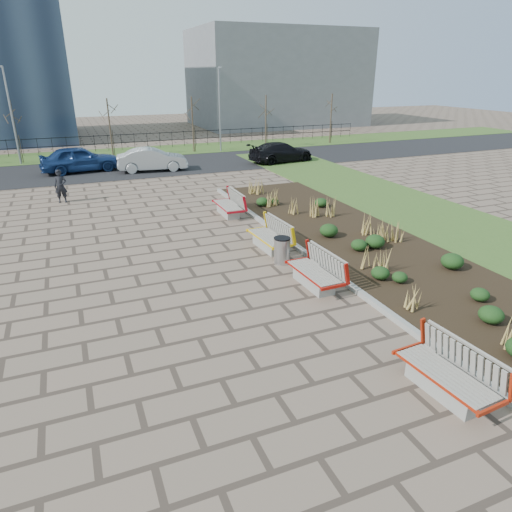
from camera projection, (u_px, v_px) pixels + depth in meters
name	position (u px, v px, depth m)	size (l,w,h in m)	color
ground	(245.00, 349.00, 10.23)	(120.00, 120.00, 0.00)	#6F5A4C
planting_bed	(355.00, 240.00, 16.70)	(4.50, 18.00, 0.10)	black
planting_curb	(298.00, 248.00, 15.87)	(0.16, 18.00, 0.15)	gray
grass_verge_near	(455.00, 225.00, 18.38)	(5.00, 38.00, 0.04)	#33511E
grass_verge_far	(111.00, 154.00, 34.21)	(80.00, 5.00, 0.04)	#33511E
road	(121.00, 169.00, 29.08)	(80.00, 7.00, 0.02)	black
bench_a	(446.00, 372.00, 8.65)	(0.90, 2.10, 1.00)	#AD220B
bench_b	(314.00, 270.00, 13.05)	(0.90, 2.10, 1.00)	#A6130B
bench_c	(269.00, 235.00, 15.81)	(0.90, 2.10, 1.00)	yellow
bench_d	(228.00, 204.00, 19.54)	(0.90, 2.10, 1.00)	#B70C19
litter_bin	(282.00, 251.00, 14.67)	(0.51, 0.51, 0.85)	#B2B2B7
pedestrian	(61.00, 186.00, 21.34)	(0.57, 0.37, 1.55)	black
car_blue	(80.00, 159.00, 27.85)	(1.84, 4.58, 1.56)	navy
car_silver	(152.00, 159.00, 28.14)	(1.47, 4.22, 1.39)	#9B9EA2
car_black	(281.00, 152.00, 30.91)	(1.85, 4.55, 1.32)	black
tree_b	(16.00, 132.00, 30.05)	(1.40, 1.40, 4.00)	#4C3D2D
tree_c	(110.00, 128.00, 32.17)	(1.40, 1.40, 4.00)	#4C3D2D
tree_d	(193.00, 125.00, 34.28)	(1.40, 1.40, 4.00)	#4C3D2D
tree_e	(266.00, 121.00, 36.39)	(1.40, 1.40, 4.00)	#4C3D2D
tree_f	(331.00, 119.00, 38.50)	(1.40, 1.40, 4.00)	#4C3D2D
lamp_west	(12.00, 117.00, 29.25)	(0.24, 0.60, 6.00)	gray
lamp_east	(220.00, 110.00, 34.18)	(0.24, 0.60, 6.00)	gray
railing_fence	(108.00, 143.00, 35.26)	(44.00, 0.10, 1.20)	black
building_grey	(276.00, 78.00, 51.37)	(18.00, 12.00, 10.00)	slate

